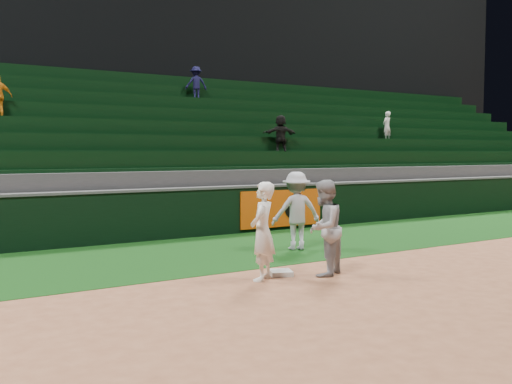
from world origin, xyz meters
TOP-DOWN VIEW (x-y plane):
  - ground at (0.00, 0.00)m, footprint 70.00×70.00m
  - foul_grass at (0.00, 3.00)m, footprint 36.00×4.20m
  - upper_deck at (0.00, 17.45)m, footprint 40.00×12.00m
  - first_base at (-0.22, 0.27)m, footprint 0.49×0.49m
  - first_baseman at (-0.70, 0.10)m, footprint 0.71×0.69m
  - baserunner at (0.41, -0.12)m, footprint 1.01×0.95m
  - base_coach at (1.51, 2.24)m, footprint 1.23×0.91m
  - field_wall at (0.03, 5.20)m, footprint 36.00×0.45m
  - stadium_seating at (-0.00, 8.97)m, footprint 36.00×5.95m

SIDE VIEW (x-z plane):
  - ground at x=0.00m, z-range 0.00..0.00m
  - foul_grass at x=0.00m, z-range 0.00..0.01m
  - first_base at x=-0.22m, z-range 0.00..0.08m
  - field_wall at x=0.03m, z-range 0.01..1.26m
  - first_baseman at x=-0.70m, z-range 0.00..1.64m
  - baserunner at x=0.41m, z-range 0.00..1.66m
  - base_coach at x=1.51m, z-range 0.01..1.71m
  - stadium_seating at x=0.00m, z-range -0.83..4.23m
  - upper_deck at x=0.00m, z-range 0.00..12.00m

